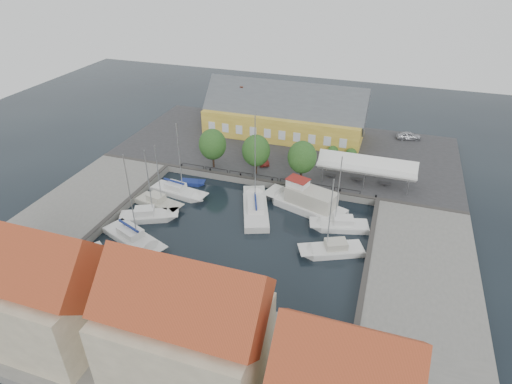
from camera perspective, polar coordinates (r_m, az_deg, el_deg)
ground at (r=55.67m, az=-1.96°, el=-4.33°), size 140.00×140.00×0.00m
north_quay at (r=74.52m, az=4.16°, el=5.70°), size 56.00×26.00×1.00m
west_quay at (r=64.01m, az=-21.45°, el=-1.06°), size 12.00×24.00×1.00m
east_quay at (r=51.70m, az=21.07°, el=-9.25°), size 12.00×24.00×1.00m
south_bank at (r=41.48m, az=-12.63°, el=-19.70°), size 56.00×14.00×1.00m
quay_edge_fittings at (r=58.81m, az=-0.37°, el=-0.96°), size 56.00×24.72×0.40m
warehouse at (r=78.38m, az=3.42°, el=10.14°), size 28.56×14.00×9.55m
tent_canopy at (r=63.75m, az=14.53°, el=3.36°), size 14.00×4.00×2.83m
quay_trees at (r=63.59m, az=-0.00°, el=5.54°), size 18.20×4.20×6.30m
car_silver at (r=81.32m, az=19.68°, el=7.08°), size 4.41×2.52×1.42m
car_red at (r=68.38m, az=0.74°, el=4.47°), size 3.50×4.28×1.37m
center_sailboat at (r=57.79m, az=-0.07°, el=-2.41°), size 6.62×10.81×14.22m
trawler at (r=58.50m, az=6.80°, el=-1.44°), size 12.29×7.01×5.00m
east_boat_a at (r=55.87m, az=11.19°, el=-4.52°), size 7.82×4.28×10.77m
east_boat_b at (r=51.64m, az=10.19°, el=-7.74°), size 7.96×5.48×10.61m
west_boat_a at (r=62.97m, az=-10.35°, el=-0.03°), size 9.04×3.85×11.62m
west_boat_b at (r=60.85m, az=-12.88°, el=-1.53°), size 7.40×3.86×9.91m
west_boat_c at (r=58.38m, az=-14.24°, el=-3.23°), size 7.96×5.42×10.54m
west_boat_d at (r=54.76m, az=-16.02°, el=-6.04°), size 9.82×6.17×12.61m
launch_sw at (r=53.56m, az=-20.24°, el=-8.06°), size 5.14×4.45×0.98m
launch_nw at (r=65.29m, az=-8.55°, el=1.15°), size 4.03×2.14×0.88m
townhouses at (r=35.54m, az=-12.65°, el=-17.71°), size 36.30×8.50×12.00m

